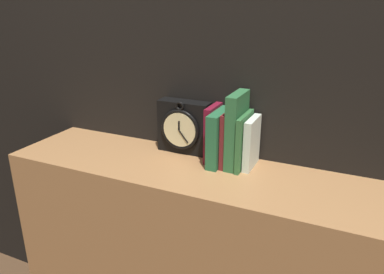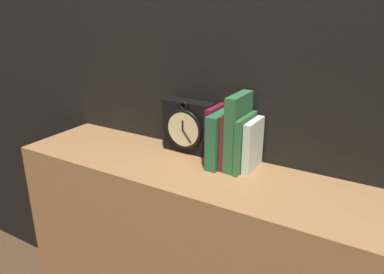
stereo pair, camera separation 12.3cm
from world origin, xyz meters
The scene contains 8 objects.
wall_back centered at (0.00, 0.20, 1.30)m, with size 6.00×0.05×2.60m.
clock centered at (-0.09, 0.13, 1.00)m, with size 0.19×0.08×0.20m.
book_slot0_maroon centered at (0.03, 0.10, 1.00)m, with size 0.02×0.12×0.20m.
book_slot1_green centered at (0.06, 0.09, 1.00)m, with size 0.04×0.16×0.19m.
book_slot2_maroon centered at (0.09, 0.09, 1.00)m, with size 0.02×0.14×0.19m.
book_slot3_green centered at (0.12, 0.09, 1.03)m, with size 0.04×0.14×0.25m.
book_slot4_green centered at (0.15, 0.09, 0.99)m, with size 0.02×0.15×0.19m.
book_slot5_white centered at (0.17, 0.10, 0.99)m, with size 0.02×0.13×0.17m.
Camera 2 is at (0.59, -0.99, 1.44)m, focal length 35.00 mm.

